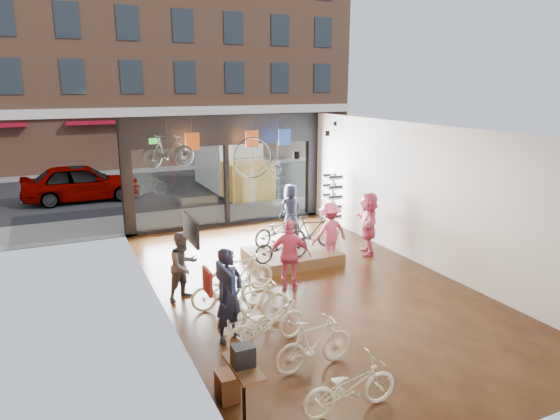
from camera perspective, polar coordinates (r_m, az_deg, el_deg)
ground_plane at (r=12.48m, az=3.04°, el=-8.52°), size 7.00×12.00×0.04m
ceiling at (r=11.56m, az=3.28°, el=9.34°), size 7.00×12.00×0.04m
wall_left at (r=10.74m, az=-13.71°, el=-1.84°), size 0.04×12.00×3.80m
wall_right at (r=13.83m, az=16.18°, el=1.54°), size 0.04×12.00×3.80m
wall_back at (r=7.39m, az=25.80°, el=-10.29°), size 7.00×0.04×3.80m
storefront at (r=17.30m, az=-6.16°, el=4.46°), size 7.00×0.26×3.80m
exit_sign at (r=16.43m, az=-14.16°, el=7.66°), size 0.35×0.06×0.18m
street_road at (r=26.19m, az=-12.38°, el=3.25°), size 30.00×18.00×0.02m
sidewalk_near at (r=18.80m, az=-7.19°, el=-0.53°), size 30.00×2.40×0.12m
sidewalk_far at (r=30.05m, az=-14.06°, el=4.66°), size 30.00×2.00×0.12m
opposite_building at (r=32.21m, az=-15.72°, el=17.57°), size 26.00×5.00×14.00m
street_car at (r=22.56m, az=-21.74°, el=2.94°), size 4.69×1.89×1.60m
box_truck at (r=22.73m, az=-5.30°, el=4.94°), size 1.99×5.97×2.35m
floor_bike_0 at (r=7.95m, az=7.99°, el=-19.32°), size 1.59×0.59×0.83m
floor_bike_1 at (r=8.88m, az=3.90°, el=-15.01°), size 1.56×0.53×0.92m
floor_bike_2 at (r=9.54m, az=-1.55°, el=-12.86°), size 1.78×0.85×0.90m
floor_bike_3 at (r=10.08m, az=-2.93°, el=-10.89°), size 1.79×0.85×1.04m
floor_bike_4 at (r=11.07m, az=-5.88°, el=-9.05°), size 1.73×0.82×0.87m
floor_bike_5 at (r=11.79m, az=-4.54°, el=-7.23°), size 1.65×0.49×0.99m
display_platform at (r=13.97m, az=1.36°, el=-5.24°), size 2.40×1.80×0.30m
display_bike_left at (r=13.01m, az=0.14°, el=-4.09°), size 1.61×0.68×0.83m
display_bike_mid at (r=14.02m, az=3.63°, el=-2.56°), size 1.60×0.78×0.93m
display_bike_right at (r=14.33m, az=-0.26°, el=-2.27°), size 1.76×1.00×0.87m
customer_0 at (r=9.59m, az=-5.85°, el=-9.67°), size 0.80×0.72×1.85m
customer_1 at (r=11.57m, az=-10.97°, el=-6.29°), size 0.96×0.89×1.59m
customer_2 at (r=11.89m, az=1.16°, el=-5.15°), size 1.07×0.88×1.71m
customer_3 at (r=13.81m, az=5.70°, el=-2.53°), size 1.13×0.71×1.68m
customer_4 at (r=16.49m, az=1.21°, el=0.19°), size 0.88×0.66×1.62m
customer_5 at (r=14.56m, az=10.03°, el=-1.50°), size 1.23×1.76×1.83m
sunglasses_rack at (r=16.73m, az=5.98°, el=0.86°), size 0.60×0.50×1.92m
wall_merch at (r=7.79m, az=-7.23°, el=-12.50°), size 0.40×2.40×2.60m
penny_farthing at (r=15.85m, az=-2.24°, el=5.85°), size 1.62×0.06×1.29m
hung_bike at (r=14.81m, az=-12.71°, el=6.59°), size 1.62×0.64×0.95m
jersey_left at (r=15.99m, az=-9.98°, el=7.70°), size 0.45×0.03×0.55m
jersey_mid at (r=16.62m, az=-3.20°, el=8.13°), size 0.45×0.03×0.55m
jersey_right at (r=17.08m, az=0.54°, el=8.31°), size 0.45×0.03×0.55m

